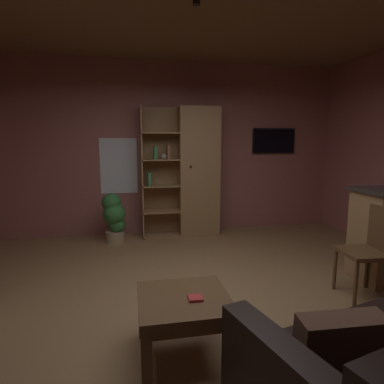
{
  "coord_description": "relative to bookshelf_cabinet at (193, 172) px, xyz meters",
  "views": [
    {
      "loc": [
        -0.62,
        -2.78,
        1.55
      ],
      "look_at": [
        0.0,
        0.4,
        1.05
      ],
      "focal_mm": 29.96,
      "sensor_mm": 36.0,
      "label": 1
    }
  ],
  "objects": [
    {
      "name": "floor",
      "position": [
        -0.42,
        -2.45,
        -1.07
      ],
      "size": [
        6.02,
        5.39,
        0.02
      ],
      "primitive_type": "cube",
      "color": "olive",
      "rests_on": "ground"
    },
    {
      "name": "wall_back",
      "position": [
        -0.42,
        0.27,
        0.38
      ],
      "size": [
        6.14,
        0.06,
        2.88
      ],
      "primitive_type": "cube",
      "color": "#9E5B56",
      "rests_on": "ground"
    },
    {
      "name": "window_pane_back",
      "position": [
        -1.22,
        0.24,
        0.11
      ],
      "size": [
        0.6,
        0.01,
        0.92
      ],
      "primitive_type": "cube",
      "color": "white"
    },
    {
      "name": "bookshelf_cabinet",
      "position": [
        0.0,
        0.0,
        0.0
      ],
      "size": [
        1.28,
        0.41,
        2.12
      ],
      "color": "#997047",
      "rests_on": "ground"
    },
    {
      "name": "coffee_table",
      "position": [
        -0.68,
        -3.1,
        -0.69
      ],
      "size": [
        0.65,
        0.64,
        0.46
      ],
      "color": "brown",
      "rests_on": "ground"
    },
    {
      "name": "table_book_0",
      "position": [
        -0.61,
        -3.16,
        -0.59
      ],
      "size": [
        0.1,
        0.1,
        0.02
      ],
      "primitive_type": "cube",
      "rotation": [
        0.0,
        0.0,
        -0.03
      ],
      "color": "#B22D2D",
      "rests_on": "coffee_table"
    },
    {
      "name": "dining_chair",
      "position": [
        1.31,
        -2.55,
        -0.53
      ],
      "size": [
        0.45,
        0.45,
        0.92
      ],
      "color": "brown",
      "rests_on": "ground"
    },
    {
      "name": "potted_floor_plant",
      "position": [
        -1.3,
        -0.25,
        -0.64
      ],
      "size": [
        0.36,
        0.35,
        0.78
      ],
      "color": "#9E896B",
      "rests_on": "ground"
    },
    {
      "name": "wall_mounted_tv",
      "position": [
        1.51,
        0.21,
        0.52
      ],
      "size": [
        0.79,
        0.06,
        0.44
      ],
      "color": "black"
    }
  ]
}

